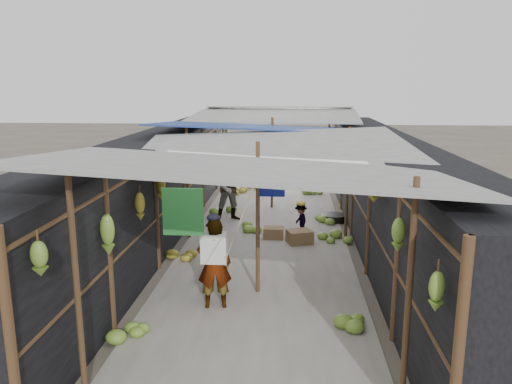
% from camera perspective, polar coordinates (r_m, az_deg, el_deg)
% --- Properties ---
extents(aisle_slab, '(3.60, 16.00, 0.02)m').
position_cam_1_polar(aisle_slab, '(12.03, 1.33, -4.67)').
color(aisle_slab, '#9E998E').
rests_on(aisle_slab, ground).
extents(stall_left, '(1.40, 15.00, 2.30)m').
position_cam_1_polar(stall_left, '(12.18, -11.44, 0.83)').
color(stall_left, black).
rests_on(stall_left, ground).
extents(stall_right, '(1.40, 15.00, 2.30)m').
position_cam_1_polar(stall_right, '(11.93, 14.42, 0.45)').
color(stall_right, black).
rests_on(stall_right, ground).
extents(crate_near, '(0.46, 0.37, 0.27)m').
position_cam_1_polar(crate_near, '(11.57, 2.01, -4.71)').
color(crate_near, olive).
rests_on(crate_near, ground).
extents(crate_mid, '(0.64, 0.57, 0.32)m').
position_cam_1_polar(crate_mid, '(11.23, 5.00, -5.17)').
color(crate_mid, olive).
rests_on(crate_mid, ground).
extents(crate_back, '(0.54, 0.48, 0.29)m').
position_cam_1_polar(crate_back, '(17.14, -0.11, 0.92)').
color(crate_back, olive).
rests_on(crate_back, ground).
extents(black_basin, '(0.63, 0.63, 0.19)m').
position_cam_1_polar(black_basin, '(13.16, 8.88, -2.94)').
color(black_basin, black).
rests_on(black_basin, ground).
extents(vendor_elderly, '(0.60, 0.45, 1.48)m').
position_cam_1_polar(vendor_elderly, '(7.94, -4.78, -8.19)').
color(vendor_elderly, white).
rests_on(vendor_elderly, ground).
extents(shopper_blue, '(1.06, 0.94, 1.82)m').
position_cam_1_polar(shopper_blue, '(12.91, -2.82, 0.62)').
color(shopper_blue, navy).
rests_on(shopper_blue, ground).
extents(vendor_seated, '(0.44, 0.58, 0.80)m').
position_cam_1_polar(vendor_seated, '(11.67, 5.12, -3.26)').
color(vendor_seated, '#443E3B').
rests_on(vendor_seated, ground).
extents(market_canopy, '(5.62, 15.20, 2.77)m').
position_cam_1_polar(market_canopy, '(11.88, 1.58, 6.92)').
color(market_canopy, brown).
rests_on(market_canopy, ground).
extents(hanging_bananas, '(3.95, 14.38, 0.80)m').
position_cam_1_polar(hanging_bananas, '(11.68, 1.29, 3.14)').
color(hanging_bananas, olive).
rests_on(hanging_bananas, ground).
extents(floor_bananas, '(3.91, 10.16, 0.35)m').
position_cam_1_polar(floor_bananas, '(12.31, 1.62, -3.56)').
color(floor_bananas, olive).
rests_on(floor_bananas, ground).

